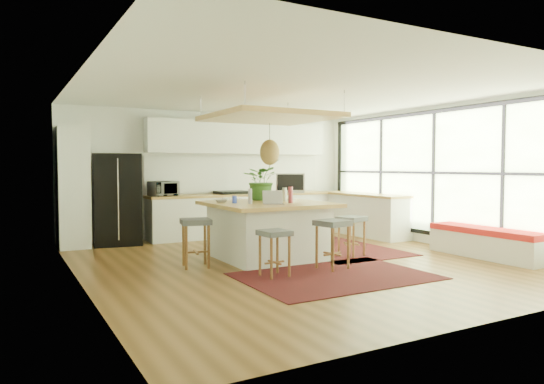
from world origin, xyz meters
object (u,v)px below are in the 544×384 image
laptop (274,197)px  island_plant (261,184)px  stool_left_side (196,244)px  microwave (163,187)px  fridge (117,197)px  stool_near_left (275,251)px  stool_right_back (318,229)px  stool_right_front (352,235)px  island (268,230)px  stool_near_right (332,245)px  monitor (290,185)px

laptop → island_plant: island_plant is taller
stool_left_side → microwave: (0.31, 2.72, 0.75)m
fridge → laptop: 3.57m
laptop → fridge: bearing=139.3°
stool_near_left → stool_right_back: bearing=42.1°
stool_near_left → stool_right_front: (1.91, 0.74, 0.00)m
island → stool_right_front: (1.33, -0.52, -0.11)m
laptop → stool_left_side: bearing=-177.9°
fridge → stool_right_front: bearing=-35.3°
stool_near_left → laptop: (0.42, 0.78, 0.70)m
stool_left_side → microwave: bearing=83.4°
fridge → microwave: bearing=7.2°
stool_near_right → stool_right_back: stool_near_right is taller
stool_right_back → laptop: (-1.46, -0.91, 0.70)m
island → stool_right_back: (1.29, 0.43, -0.11)m
island → stool_right_front: bearing=-21.4°
island_plant → island: bearing=-105.3°
stool_left_side → laptop: (1.14, -0.37, 0.70)m
island → laptop: size_ratio=5.54×
stool_near_left → laptop: bearing=61.7°
island → monitor: (0.59, 0.27, 0.72)m
stool_right_back → stool_left_side: (-2.59, -0.54, 0.00)m
stool_right_front → stool_right_back: stool_right_front is taller
laptop → monitor: 1.08m
stool_left_side → laptop: bearing=-18.3°
island → island_plant: island_plant is taller
stool_near_right → laptop: size_ratio=2.18×
stool_near_right → stool_right_front: stool_near_right is taller
island → monitor: size_ratio=3.58×
fridge → stool_near_left: (1.31, -3.90, -0.57)m
stool_right_front → microwave: size_ratio=1.25×
stool_right_front → microwave: microwave is taller
stool_near_right → monitor: bearing=83.6°
stool_near_right → microwave: microwave is taller
island_plant → microwave: bearing=118.5°
island_plant → fridge: bearing=133.9°
stool_left_side → island: bearing=5.0°
laptop → island_plant: bearing=93.5°
laptop → microwave: (-0.82, 3.09, 0.06)m
stool_right_front → stool_left_side: stool_left_side is taller
island → stool_right_front: size_ratio=2.74×
stool_left_side → microwave: microwave is taller
stool_right_back → laptop: 1.85m
island → stool_right_back: size_ratio=2.81×
stool_right_back → microwave: size_ratio=1.22×
microwave → stool_right_front: bearing=-69.3°
stool_near_right → stool_left_side: size_ratio=0.99×
monitor → island_plant: size_ratio=0.72×
stool_right_back → monitor: monitor is taller
fridge → island_plant: 2.94m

